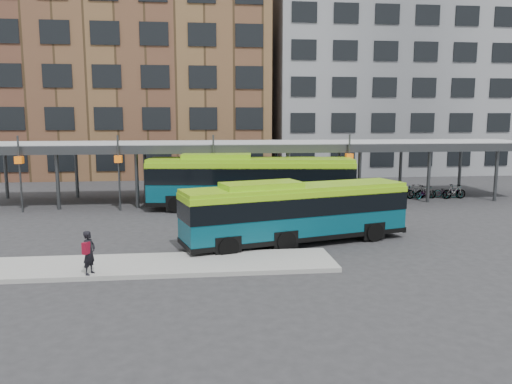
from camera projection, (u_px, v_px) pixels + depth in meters
name	position (u px, v px, depth m)	size (l,w,h in m)	color
ground	(284.00, 244.00, 23.43)	(120.00, 120.00, 0.00)	#28282B
boarding_island	(160.00, 265.00, 19.86)	(14.00, 3.00, 0.18)	gray
canopy	(254.00, 146.00, 35.49)	(40.00, 6.53, 4.80)	#999B9E
building_brick	(140.00, 68.00, 52.15)	(26.00, 14.00, 22.00)	brown
building_grey	(379.00, 80.00, 55.15)	(24.00, 14.00, 20.00)	slate
bus_front	(296.00, 211.00, 23.39)	(11.12, 5.24, 3.01)	#074251
bus_rear	(250.00, 180.00, 32.11)	(13.34, 4.34, 3.61)	#074251
pedestrian	(89.00, 252.00, 18.27)	(0.58, 0.70, 1.63)	black
bike_rack	(432.00, 192.00, 36.62)	(5.48, 1.47, 1.07)	slate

